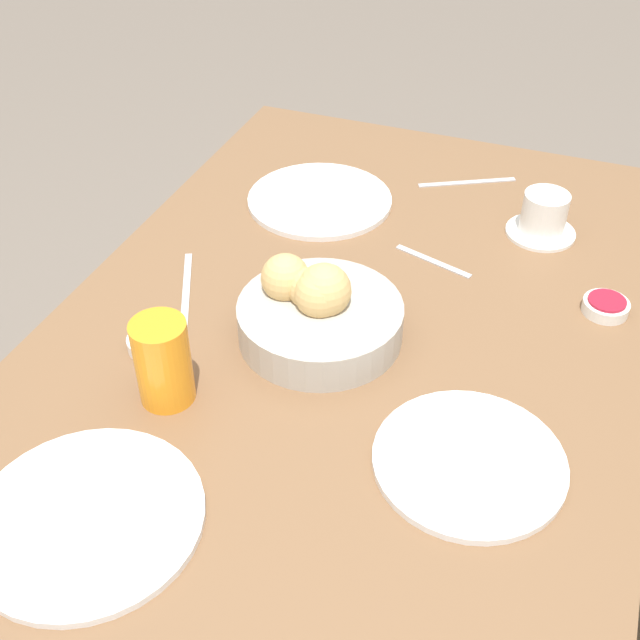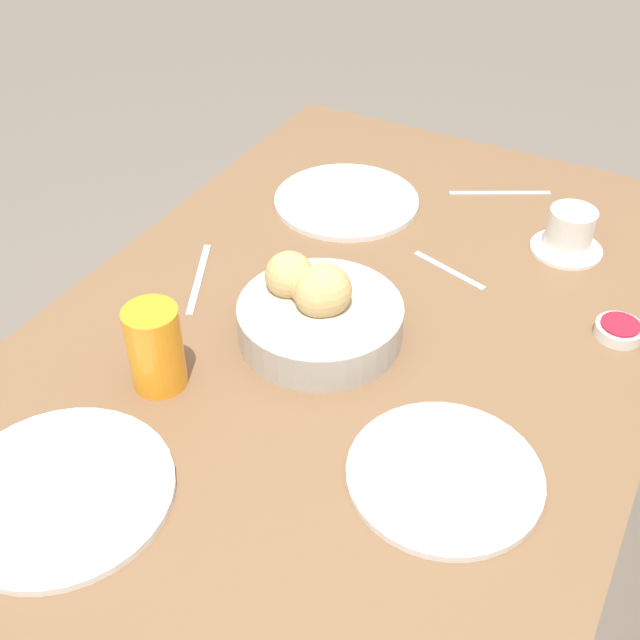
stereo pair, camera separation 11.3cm
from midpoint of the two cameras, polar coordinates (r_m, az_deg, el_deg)
name	(u,v)px [view 2 (the right image)]	position (r m, az deg, el deg)	size (l,w,h in m)	color
ground_plane	(334,627)	(1.73, 3.01, -21.07)	(10.00, 10.00, 0.00)	#6B6056
dining_table	(339,395)	(1.21, 4.04, -5.45)	(1.37, 0.85, 0.76)	brown
bread_basket	(318,311)	(1.12, 2.69, 0.54)	(0.23, 0.23, 0.12)	#B2ADA3
plate_near_left	(346,201)	(1.45, 4.15, 8.39)	(0.26, 0.26, 0.01)	white
plate_near_right	(61,492)	(0.97, -14.80, -11.93)	(0.26, 0.26, 0.01)	white
plate_far_center	(445,475)	(0.98, 12.18, -10.89)	(0.23, 0.23, 0.01)	white
juice_glass	(155,348)	(1.05, -8.64, -2.10)	(0.07, 0.07, 0.12)	orange
coffee_cup	(570,233)	(1.38, 19.61, 5.78)	(0.12, 0.12, 0.08)	white
jam_bowl_berry	(619,330)	(1.24, 22.98, -0.75)	(0.07, 0.07, 0.02)	white
jam_bowl_honey	(154,328)	(1.16, -9.02, -0.67)	(0.07, 0.07, 0.02)	white
fork_silver	(199,278)	(1.26, -6.09, 2.87)	(0.17, 0.09, 0.00)	#B7B7BC
knife_silver	(500,193)	(1.52, 14.78, 8.65)	(0.10, 0.17, 0.00)	#B7B7BC
spoon_coffee	(449,270)	(1.30, 11.63, 3.39)	(0.05, 0.13, 0.00)	#B7B7BC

